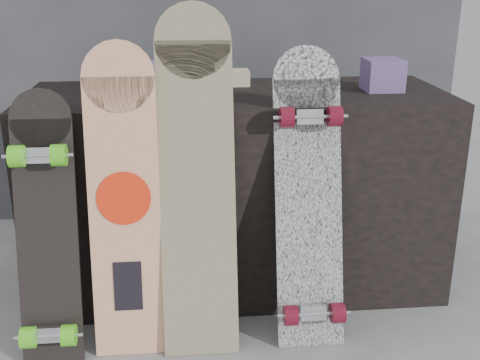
{
  "coord_description": "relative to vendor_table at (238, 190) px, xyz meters",
  "views": [
    {
      "loc": [
        -0.21,
        -1.76,
        1.25
      ],
      "look_at": [
        -0.02,
        0.2,
        0.55
      ],
      "focal_mm": 45.0,
      "sensor_mm": 36.0,
      "label": 1
    }
  ],
  "objects": [
    {
      "name": "merch_box_small",
      "position": [
        0.56,
        -0.01,
        0.46
      ],
      "size": [
        0.14,
        0.14,
        0.12
      ],
      "primitive_type": "cube",
      "color": "#43346A",
      "rests_on": "vendor_table"
    },
    {
      "name": "longboard_cascadia",
      "position": [
        0.21,
        -0.37,
        0.12
      ],
      "size": [
        0.23,
        0.35,
        1.01
      ],
      "rotation": [
        -0.27,
        0.0,
        0.0
      ],
      "color": "white",
      "rests_on": "ground"
    },
    {
      "name": "longboard_geisha",
      "position": [
        -0.41,
        -0.39,
        0.15
      ],
      "size": [
        0.23,
        0.21,
        1.04
      ],
      "rotation": [
        -0.18,
        0.0,
        0.0
      ],
      "color": "beige",
      "rests_on": "ground"
    },
    {
      "name": "merch_box_purple",
      "position": [
        -0.39,
        0.13,
        0.45
      ],
      "size": [
        0.18,
        0.12,
        0.1
      ],
      "primitive_type": "cube",
      "color": "#43346A",
      "rests_on": "vendor_table"
    },
    {
      "name": "ground",
      "position": [
        0.0,
        -0.5,
        -0.4
      ],
      "size": [
        60.0,
        60.0,
        0.0
      ],
      "primitive_type": "plane",
      "color": "slate",
      "rests_on": "ground"
    },
    {
      "name": "skateboard_dark",
      "position": [
        -0.66,
        -0.43,
        0.06
      ],
      "size": [
        0.2,
        0.29,
        0.89
      ],
      "rotation": [
        -0.23,
        0.0,
        0.0
      ],
      "color": "black",
      "rests_on": "ground"
    },
    {
      "name": "vendor_table",
      "position": [
        0.0,
        0.0,
        0.0
      ],
      "size": [
        1.6,
        0.6,
        0.8
      ],
      "primitive_type": "cube",
      "color": "black",
      "rests_on": "ground"
    },
    {
      "name": "longboard_celtic",
      "position": [
        -0.17,
        -0.37,
        0.21
      ],
      "size": [
        0.25,
        0.3,
        1.15
      ],
      "rotation": [
        -0.24,
        0.0,
        0.0
      ],
      "color": "#CEC18C",
      "rests_on": "ground"
    },
    {
      "name": "merch_box_flat",
      "position": [
        -0.05,
        0.15,
        0.43
      ],
      "size": [
        0.22,
        0.1,
        0.06
      ],
      "primitive_type": "cube",
      "color": "#D1B78C",
      "rests_on": "vendor_table"
    }
  ]
}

